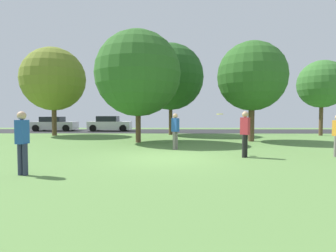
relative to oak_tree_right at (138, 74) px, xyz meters
The scene contains 14 objects.
ground_plane 7.22m from the oak_tree_right, 72.29° to the right, with size 44.00×44.00×0.00m, color #5B8442.
road_strip 11.23m from the oak_tree_right, 80.02° to the left, with size 44.00×6.40×0.01m, color #28282B.
oak_tree_right is the anchor object (origin of this frame).
maple_tree_far 8.62m from the oak_tree_right, 145.62° to the left, with size 4.83×4.83×6.77m.
birch_tree_lone 6.17m from the oak_tree_right, 71.93° to the left, with size 5.29×5.29×7.28m.
oak_tree_left 6.93m from the oak_tree_right, ahead, with size 4.22×4.22×6.10m.
oak_tree_center 14.56m from the oak_tree_right, 20.94° to the left, with size 3.65×3.65×5.81m.
person_thrower 4.97m from the oak_tree_right, 56.28° to the right, with size 0.39×0.37×1.72m.
person_catcher 7.94m from the oak_tree_right, 48.66° to the right, with size 0.39×0.37×1.80m.
person_bystander 9.45m from the oak_tree_right, 103.89° to the right, with size 0.30×0.36×1.77m.
frisbee_disc 6.66m from the oak_tree_right, 50.17° to the right, with size 0.36×0.36×0.03m.
parked_car_silver 14.54m from the oak_tree_right, 132.39° to the left, with size 4.13×1.98×1.40m.
parked_car_white 11.65m from the oak_tree_right, 111.38° to the left, with size 4.04×2.07×1.46m.
street_lamp_post 10.84m from the oak_tree_right, 37.53° to the left, with size 0.14×0.14×4.50m, color #2D2D33.
Camera 1 is at (0.16, -10.43, 1.71)m, focal length 29.16 mm.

